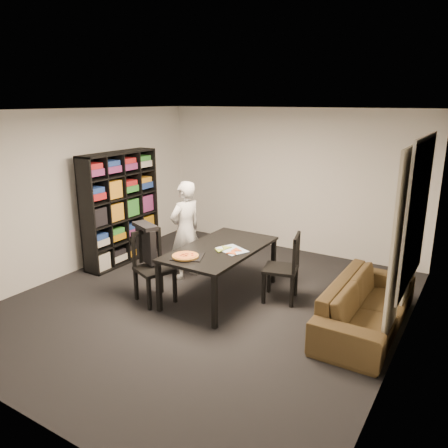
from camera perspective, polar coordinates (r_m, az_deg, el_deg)
The scene contains 16 objects.
room at distance 5.75m, azimuth -2.40°, elevation 1.56°, with size 5.01×5.51×2.61m.
window_pane at distance 5.39m, azimuth 23.97°, elevation 1.39°, with size 0.02×1.40×1.60m, color black.
window_frame at distance 5.39m, azimuth 23.92°, elevation 1.40°, with size 0.03×1.52×1.72m, color white.
curtain_left at distance 5.00m, azimuth 21.68°, elevation -3.61°, with size 0.03×0.70×2.25m, color beige.
curtain_right at distance 5.98m, azimuth 23.54°, elevation -0.69°, with size 0.03×0.70×2.25m, color beige.
bookshelf at distance 7.63m, azimuth -13.34°, elevation 2.03°, with size 0.35×1.50×1.90m, color black.
dining_table at distance 6.14m, azimuth -0.49°, elevation -3.66°, with size 0.98×1.76×0.73m.
chair_left at distance 6.17m, azimuth -9.50°, elevation -4.78°, with size 0.60×0.60×0.99m.
chair_right at distance 6.10m, azimuth 8.31°, elevation -5.11°, with size 0.55×0.55×0.97m.
draped_jacket at distance 6.20m, azimuth -10.18°, elevation -2.22°, with size 0.48×0.34×0.55m.
person at distance 6.80m, azimuth -5.05°, elevation -0.81°, with size 0.56×0.37×1.55m, color silver.
baking_tray at distance 5.77m, azimuth -4.80°, elevation -4.28°, with size 0.40×0.32×0.01m, color black.
pepperoni_pizza at distance 5.74m, azimuth -5.07°, elevation -4.18°, with size 0.35×0.35×0.03m.
kitchen_towel at distance 6.01m, azimuth 1.07°, elevation -3.40°, with size 0.40×0.30×0.01m, color silver.
pizza_slices at distance 5.97m, azimuth 0.58°, elevation -3.43°, with size 0.37×0.31×0.01m, color #E3CC46, non-canonical shape.
sofa at distance 5.72m, azimuth 18.14°, elevation -10.04°, with size 2.04×0.80×0.59m, color #3F3119.
Camera 1 is at (3.13, -4.61, 2.72)m, focal length 35.00 mm.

